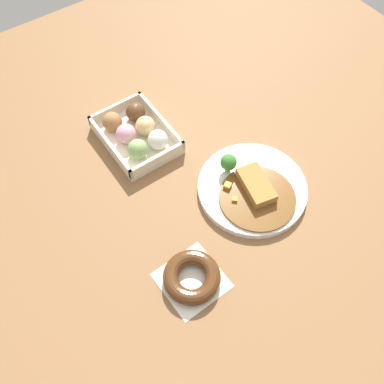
# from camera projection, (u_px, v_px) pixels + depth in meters

# --- Properties ---
(ground_plane) EXTENTS (1.60, 1.60, 0.00)m
(ground_plane) POSITION_uv_depth(u_px,v_px,m) (217.00, 167.00, 1.06)
(ground_plane) COLOR brown
(curry_plate) EXTENTS (0.26, 0.26, 0.07)m
(curry_plate) POSITION_uv_depth(u_px,v_px,m) (252.00, 188.00, 1.01)
(curry_plate) COLOR white
(curry_plate) RESTS_ON ground_plane
(donut_box) EXTENTS (0.21, 0.16, 0.06)m
(donut_box) POSITION_uv_depth(u_px,v_px,m) (136.00, 133.00, 1.08)
(donut_box) COLOR beige
(donut_box) RESTS_ON ground_plane
(chocolate_ring_donut) EXTENTS (0.13, 0.13, 0.04)m
(chocolate_ring_donut) POSITION_uv_depth(u_px,v_px,m) (192.00, 277.00, 0.89)
(chocolate_ring_donut) COLOR white
(chocolate_ring_donut) RESTS_ON ground_plane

